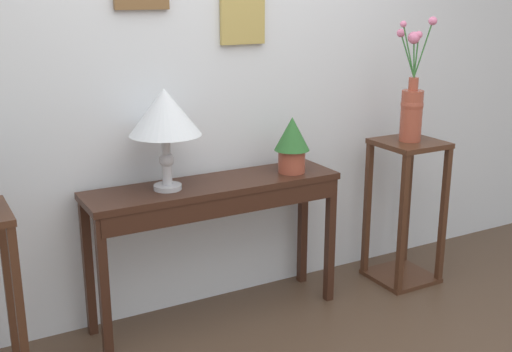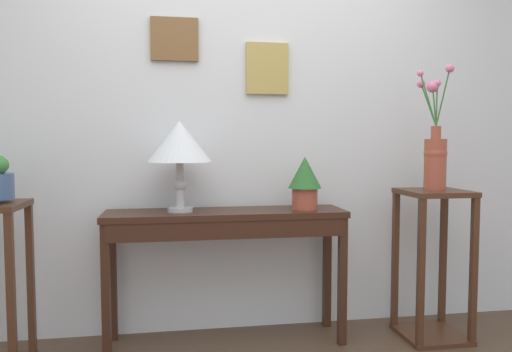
{
  "view_description": "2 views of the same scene",
  "coord_description": "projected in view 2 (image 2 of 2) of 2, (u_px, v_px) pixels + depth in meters",
  "views": [
    {
      "loc": [
        -1.47,
        -1.68,
        1.74
      ],
      "look_at": [
        0.14,
        1.23,
        0.78
      ],
      "focal_mm": 44.84,
      "sensor_mm": 36.0,
      "label": 1
    },
    {
      "loc": [
        -0.4,
        -1.54,
        1.17
      ],
      "look_at": [
        0.07,
        1.25,
        0.98
      ],
      "focal_mm": 34.31,
      "sensor_mm": 36.0,
      "label": 2
    }
  ],
  "objects": [
    {
      "name": "back_wall_with_art",
      "position": [
        239.0,
        105.0,
        3.05
      ],
      "size": [
        9.0,
        0.13,
        2.8
      ],
      "color": "silver",
      "rests_on": "ground"
    },
    {
      "name": "pedestal_stand_right",
      "position": [
        433.0,
        264.0,
        2.91
      ],
      "size": [
        0.37,
        0.37,
        0.89
      ],
      "color": "#472819",
      "rests_on": "ground"
    },
    {
      "name": "console_table",
      "position": [
        226.0,
        231.0,
        2.8
      ],
      "size": [
        1.38,
        0.35,
        0.78
      ],
      "color": "#381E14",
      "rests_on": "ground"
    },
    {
      "name": "flower_vase_tall_right",
      "position": [
        435.0,
        153.0,
        2.86
      ],
      "size": [
        0.19,
        0.2,
        0.72
      ],
      "color": "#9E4733",
      "rests_on": "pedestal_stand_right"
    },
    {
      "name": "potted_plant_on_console",
      "position": [
        305.0,
        180.0,
        2.84
      ],
      "size": [
        0.19,
        0.19,
        0.31
      ],
      "color": "#9E4733",
      "rests_on": "console_table"
    },
    {
      "name": "table_lamp",
      "position": [
        179.0,
        144.0,
        2.74
      ],
      "size": [
        0.36,
        0.36,
        0.51
      ],
      "color": "#B7B7BC",
      "rests_on": "console_table"
    }
  ]
}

